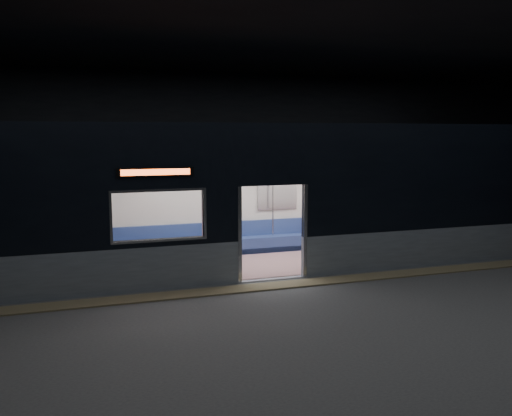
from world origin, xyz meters
TOP-DOWN VIEW (x-y plane):
  - station_floor at (0.00, 0.00)m, footprint 24.00×14.00m
  - station_envelope at (0.00, 0.00)m, footprint 24.00×14.00m
  - tactile_strip at (0.00, 0.55)m, footprint 22.80×0.50m
  - metro_car at (-0.00, 2.54)m, footprint 18.00×3.04m
  - passenger at (2.27, 3.55)m, footprint 0.46×0.74m
  - handbag at (2.28, 3.31)m, footprint 0.38×0.35m
  - transit_map at (1.15, 3.85)m, footprint 1.01×0.03m

SIDE VIEW (x-z plane):
  - station_floor at x=0.00m, z-range -0.01..0.00m
  - tactile_strip at x=0.00m, z-range 0.00..0.03m
  - handbag at x=2.28m, z-range 0.62..0.77m
  - passenger at x=2.27m, z-range 0.11..1.53m
  - transit_map at x=1.15m, z-range 1.15..1.80m
  - metro_car at x=0.00m, z-range 0.17..3.52m
  - station_envelope at x=0.00m, z-range 1.16..6.16m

